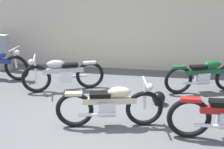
{
  "coord_description": "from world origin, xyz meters",
  "views": [
    {
      "loc": [
        1.13,
        -4.35,
        2.67
      ],
      "look_at": [
        0.26,
        1.36,
        0.55
      ],
      "focal_mm": 41.86,
      "sensor_mm": 36.0,
      "label": 1
    }
  ],
  "objects_px": {
    "helmet": "(159,98)",
    "motorcycle_green": "(205,75)",
    "motorcycle_silver": "(63,74)",
    "motorcycle_cream": "(111,105)"
  },
  "relations": [
    {
      "from": "motorcycle_cream",
      "to": "motorcycle_green",
      "type": "bearing_deg",
      "value": 32.38
    },
    {
      "from": "helmet",
      "to": "motorcycle_cream",
      "type": "bearing_deg",
      "value": -130.44
    },
    {
      "from": "motorcycle_silver",
      "to": "motorcycle_green",
      "type": "distance_m",
      "value": 3.52
    },
    {
      "from": "helmet",
      "to": "motorcycle_green",
      "type": "xyz_separation_m",
      "value": [
        1.12,
        0.86,
        0.29
      ]
    },
    {
      "from": "motorcycle_cream",
      "to": "motorcycle_silver",
      "type": "bearing_deg",
      "value": 122.6
    },
    {
      "from": "helmet",
      "to": "motorcycle_silver",
      "type": "distance_m",
      "value": 2.43
    },
    {
      "from": "motorcycle_green",
      "to": "motorcycle_cream",
      "type": "relative_size",
      "value": 0.98
    },
    {
      "from": "helmet",
      "to": "motorcycle_silver",
      "type": "relative_size",
      "value": 0.15
    },
    {
      "from": "motorcycle_cream",
      "to": "helmet",
      "type": "bearing_deg",
      "value": 38.47
    },
    {
      "from": "motorcycle_green",
      "to": "motorcycle_cream",
      "type": "height_order",
      "value": "motorcycle_green"
    }
  ]
}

